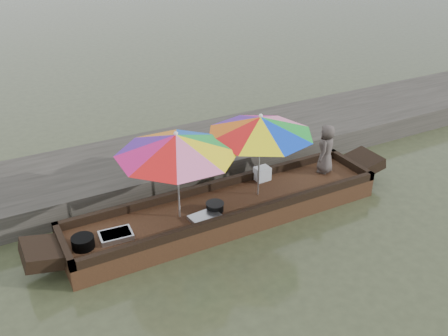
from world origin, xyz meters
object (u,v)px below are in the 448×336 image
tray_crayfish (116,236)px  vendor (326,149)px  umbrella_stern (259,156)px  umbrella_bow (178,176)px  charcoal_grill (215,207)px  supply_bag (262,174)px  cooking_pot (83,242)px  boat_hull (227,211)px  tray_scallop (205,217)px

tray_crayfish → vendor: bearing=2.9°
tray_crayfish → vendor: size_ratio=0.52×
tray_crayfish → umbrella_stern: size_ratio=0.27×
vendor → umbrella_bow: (-3.15, -0.13, 0.28)m
tray_crayfish → charcoal_grill: (1.73, -0.04, 0.02)m
supply_bag → umbrella_stern: 0.85m
umbrella_bow → vendor: bearing=2.4°
tray_crayfish → vendor: (4.28, 0.22, 0.45)m
umbrella_bow → tray_crayfish: bearing=-175.7°
cooking_pot → vendor: vendor is taller
vendor → umbrella_bow: size_ratio=0.50×
boat_hull → supply_bag: supply_bag is taller
supply_bag → umbrella_bow: size_ratio=0.14×
boat_hull → cooking_pot: cooking_pot is taller
charcoal_grill → vendor: (2.55, 0.26, 0.42)m
vendor → tray_crayfish: bearing=-35.8°
cooking_pot → boat_hull: bearing=1.8°
umbrella_bow → umbrella_stern: (1.54, 0.00, 0.00)m
tray_scallop → charcoal_grill: bearing=29.6°
umbrella_stern → umbrella_bow: bearing=180.0°
supply_bag → umbrella_stern: size_ratio=0.15×
cooking_pot → tray_crayfish: (0.51, -0.00, -0.05)m
tray_scallop → umbrella_bow: 0.86m
umbrella_bow → umbrella_stern: same height
charcoal_grill → umbrella_bow: umbrella_bow is taller
tray_crayfish → charcoal_grill: size_ratio=1.73×
cooking_pot → tray_crayfish: bearing=-0.4°
cooking_pot → supply_bag: bearing=8.1°
tray_crayfish → umbrella_stern: 2.77m
charcoal_grill → vendor: size_ratio=0.30×
charcoal_grill → vendor: bearing=5.7°
boat_hull → tray_scallop: 0.65m
vendor → cooking_pot: bearing=-36.2°
cooking_pot → supply_bag: size_ratio=1.24×
boat_hull → tray_crayfish: (-2.03, -0.08, 0.22)m
boat_hull → vendor: vendor is taller
supply_bag → umbrella_bow: umbrella_bow is taller
boat_hull → umbrella_bow: umbrella_bow is taller
supply_bag → vendor: vendor is taller
tray_crayfish → umbrella_stern: umbrella_stern is taller
cooking_pot → supply_bag: (3.54, 0.51, 0.04)m
cooking_pot → vendor: bearing=2.6°
cooking_pot → tray_crayfish: size_ratio=0.68×
cooking_pot → tray_crayfish: cooking_pot is taller
boat_hull → tray_crayfish: 2.04m
tray_scallop → supply_bag: supply_bag is taller
umbrella_stern → tray_crayfish: bearing=-178.2°
umbrella_bow → umbrella_stern: size_ratio=1.06×
tray_crayfish → supply_bag: bearing=9.6°
charcoal_grill → umbrella_bow: bearing=168.5°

